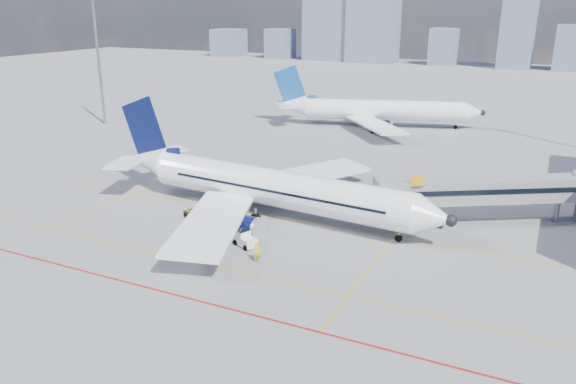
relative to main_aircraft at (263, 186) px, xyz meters
The scene contains 11 objects.
ground 9.13m from the main_aircraft, 78.93° to the right, with size 420.00×420.00×0.00m, color gray.
apron_markings 12.75m from the main_aircraft, 85.06° to the right, with size 90.00×35.12×0.01m.
jet_bridge 26.56m from the main_aircraft, 18.72° to the left, with size 23.55×15.78×6.30m.
floodlight_mast_nw 62.88m from the main_aircraft, 149.36° to the left, with size 3.20×0.61×25.45m.
distant_skyline 181.85m from the main_aircraft, 90.30° to the left, with size 244.71×15.52×31.54m.
main_aircraft is the anchor object (origin of this frame).
second_aircraft 52.99m from the main_aircraft, 93.44° to the left, with size 40.42×34.55×12.06m.
baggage_tug 9.90m from the main_aircraft, 72.86° to the right, with size 2.72×2.28×1.65m.
cargo_dolly 11.41m from the main_aircraft, 91.81° to the right, with size 3.97×2.30×2.05m.
belt_loader 7.93m from the main_aircraft, 136.04° to the right, with size 5.60×3.14×2.28m.
ramp_worker 13.37m from the main_aircraft, 64.21° to the right, with size 0.73×0.48×2.00m, color yellow.
Camera 1 is at (27.44, -45.38, 22.87)m, focal length 35.00 mm.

